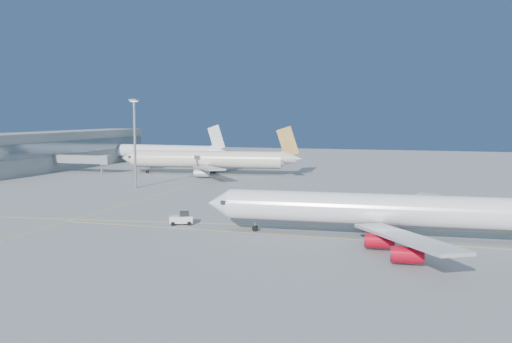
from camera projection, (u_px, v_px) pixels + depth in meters
name	position (u px, v px, depth m)	size (l,w,h in m)	color
ground	(273.00, 220.00, 118.71)	(500.00, 500.00, 0.00)	slate
terminal	(57.00, 150.00, 232.38)	(18.40, 110.00, 15.00)	gray
jet_bridge	(85.00, 159.00, 213.87)	(23.60, 3.60, 6.90)	gray
taxiway_lines	(218.00, 211.00, 129.04)	(118.86, 140.00, 0.02)	yellow
airliner_virgin	(384.00, 211.00, 101.17)	(65.57, 58.82, 16.17)	white
airliner_etihad	(210.00, 160.00, 209.47)	(68.61, 62.94, 17.91)	beige
airliner_third	(161.00, 152.00, 254.96)	(65.95, 60.63, 17.68)	white
pushback_tug	(182.00, 219.00, 113.64)	(5.11, 4.22, 2.57)	white
light_mast	(135.00, 136.00, 169.28)	(2.29, 2.29, 26.44)	gray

